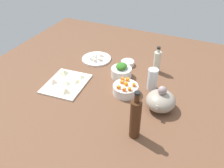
% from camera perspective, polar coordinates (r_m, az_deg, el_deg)
% --- Properties ---
extents(tabletop, '(1.90, 1.90, 0.03)m').
position_cam_1_polar(tabletop, '(1.45, 0.00, -2.08)').
color(tabletop, brown).
rests_on(tabletop, ground).
extents(cutting_board, '(0.30, 0.26, 0.01)m').
position_cam_1_polar(cutting_board, '(1.52, -10.92, 0.09)').
color(cutting_board, silver).
rests_on(cutting_board, tabletop).
extents(plate_tofu, '(0.21, 0.21, 0.01)m').
position_cam_1_polar(plate_tofu, '(1.76, -3.76, 6.05)').
color(plate_tofu, white).
rests_on(plate_tofu, tabletop).
extents(bowl_greens, '(0.13, 0.13, 0.06)m').
position_cam_1_polar(bowl_greens, '(1.56, 2.26, 2.81)').
color(bowl_greens, white).
rests_on(bowl_greens, tabletop).
extents(bowl_carrots, '(0.15, 0.15, 0.06)m').
position_cam_1_polar(bowl_carrots, '(1.41, 3.26, -1.29)').
color(bowl_carrots, white).
rests_on(bowl_carrots, tabletop).
extents(bowl_small_side, '(0.09, 0.09, 0.03)m').
position_cam_1_polar(bowl_small_side, '(1.69, 3.75, 5.04)').
color(bowl_small_side, white).
rests_on(bowl_small_side, tabletop).
extents(teapot, '(0.18, 0.16, 0.15)m').
position_cam_1_polar(teapot, '(1.31, 11.61, -3.90)').
color(teapot, '#A19584').
rests_on(teapot, tabletop).
extents(bottle_0, '(0.05, 0.05, 0.18)m').
position_cam_1_polar(bottle_0, '(1.61, 10.78, 5.33)').
color(bottle_0, silver).
rests_on(bottle_0, tabletop).
extents(bottle_1, '(0.05, 0.05, 0.26)m').
position_cam_1_polar(bottle_1, '(1.11, 5.63, -8.20)').
color(bottle_1, '#462714').
rests_on(bottle_1, tabletop).
extents(drinking_glass_0, '(0.06, 0.06, 0.14)m').
position_cam_1_polar(drinking_glass_0, '(1.44, 9.69, 1.15)').
color(drinking_glass_0, white).
rests_on(drinking_glass_0, tabletop).
extents(carrot_cube_0, '(0.02, 0.02, 0.02)m').
position_cam_1_polar(carrot_cube_0, '(1.41, 2.42, 0.50)').
color(carrot_cube_0, orange).
rests_on(carrot_cube_0, bowl_carrots).
extents(carrot_cube_1, '(0.02, 0.02, 0.02)m').
position_cam_1_polar(carrot_cube_1, '(1.39, 5.31, -0.21)').
color(carrot_cube_1, orange).
rests_on(carrot_cube_1, bowl_carrots).
extents(carrot_cube_2, '(0.02, 0.02, 0.02)m').
position_cam_1_polar(carrot_cube_2, '(1.43, 2.57, 1.19)').
color(carrot_cube_2, orange).
rests_on(carrot_cube_2, bowl_carrots).
extents(carrot_cube_3, '(0.02, 0.02, 0.02)m').
position_cam_1_polar(carrot_cube_3, '(1.35, 2.98, -1.35)').
color(carrot_cube_3, orange).
rests_on(carrot_cube_3, bowl_carrots).
extents(carrot_cube_4, '(0.02, 0.02, 0.02)m').
position_cam_1_polar(carrot_cube_4, '(1.43, 3.75, 1.09)').
color(carrot_cube_4, orange).
rests_on(carrot_cube_4, bowl_carrots).
extents(carrot_cube_5, '(0.02, 0.02, 0.02)m').
position_cam_1_polar(carrot_cube_5, '(1.35, 4.30, -1.25)').
color(carrot_cube_5, orange).
rests_on(carrot_cube_5, bowl_carrots).
extents(carrot_cube_6, '(0.03, 0.03, 0.02)m').
position_cam_1_polar(carrot_cube_6, '(1.39, 3.37, -0.01)').
color(carrot_cube_6, orange).
rests_on(carrot_cube_6, bowl_carrots).
extents(carrot_cube_7, '(0.02, 0.02, 0.02)m').
position_cam_1_polar(carrot_cube_7, '(1.36, 1.61, -0.81)').
color(carrot_cube_7, orange).
rests_on(carrot_cube_7, bowl_carrots).
extents(chopped_greens_mound, '(0.09, 0.08, 0.03)m').
position_cam_1_polar(chopped_greens_mound, '(1.53, 2.30, 4.32)').
color(chopped_greens_mound, '#327321').
rests_on(chopped_greens_mound, bowl_greens).
extents(tofu_cube_0, '(0.02, 0.02, 0.02)m').
position_cam_1_polar(tofu_cube_0, '(1.77, -4.09, 6.72)').
color(tofu_cube_0, white).
rests_on(tofu_cube_0, plate_tofu).
extents(tofu_cube_1, '(0.03, 0.03, 0.02)m').
position_cam_1_polar(tofu_cube_1, '(1.73, -2.90, 5.99)').
color(tofu_cube_1, white).
rests_on(tofu_cube_1, plate_tofu).
extents(tofu_cube_2, '(0.03, 0.03, 0.02)m').
position_cam_1_polar(tofu_cube_2, '(1.74, -5.02, 6.20)').
color(tofu_cube_2, '#F7EECE').
rests_on(tofu_cube_2, plate_tofu).
extents(tofu_cube_3, '(0.03, 0.03, 0.02)m').
position_cam_1_polar(tofu_cube_3, '(1.78, -2.62, 6.99)').
color(tofu_cube_3, white).
rests_on(tofu_cube_3, plate_tofu).
extents(tofu_cube_4, '(0.02, 0.02, 0.02)m').
position_cam_1_polar(tofu_cube_4, '(1.72, -4.17, 5.77)').
color(tofu_cube_4, white).
rests_on(tofu_cube_4, plate_tofu).
extents(dumpling_0, '(0.07, 0.07, 0.02)m').
position_cam_1_polar(dumpling_0, '(1.51, -10.88, 0.34)').
color(dumpling_0, beige).
rests_on(dumpling_0, cutting_board).
extents(dumpling_1, '(0.08, 0.08, 0.03)m').
position_cam_1_polar(dumpling_1, '(1.61, -11.56, 2.91)').
color(dumpling_1, beige).
rests_on(dumpling_1, cutting_board).
extents(dumpling_2, '(0.05, 0.05, 0.02)m').
position_cam_1_polar(dumpling_2, '(1.55, -7.33, 1.85)').
color(dumpling_2, beige).
rests_on(dumpling_2, cutting_board).
extents(dumpling_3, '(0.05, 0.05, 0.03)m').
position_cam_1_polar(dumpling_3, '(1.44, -11.10, -1.52)').
color(dumpling_3, beige).
rests_on(dumpling_3, cutting_board).
extents(dumpling_4, '(0.06, 0.06, 0.03)m').
position_cam_1_polar(dumpling_4, '(1.53, -13.94, 0.74)').
color(dumpling_4, beige).
rests_on(dumpling_4, cutting_board).
extents(dumpling_5, '(0.05, 0.04, 0.02)m').
position_cam_1_polar(dumpling_5, '(1.51, -8.39, 0.76)').
color(dumpling_5, beige).
rests_on(dumpling_5, cutting_board).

